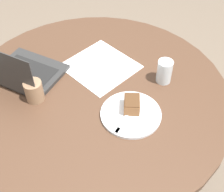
# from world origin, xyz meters

# --- Properties ---
(ground_plane) EXTENTS (12.00, 12.00, 0.00)m
(ground_plane) POSITION_xyz_m (0.00, 0.00, 0.00)
(ground_plane) COLOR #6B5B4C
(dining_table) EXTENTS (1.17, 1.17, 0.76)m
(dining_table) POSITION_xyz_m (0.00, 0.00, 0.63)
(dining_table) COLOR #4C3323
(dining_table) RESTS_ON ground_plane
(paper_document) EXTENTS (0.33, 0.32, 0.00)m
(paper_document) POSITION_xyz_m (-0.08, 0.14, 0.76)
(paper_document) COLOR white
(paper_document) RESTS_ON dining_table
(plate) EXTENTS (0.25, 0.25, 0.01)m
(plate) POSITION_xyz_m (0.20, -0.01, 0.77)
(plate) COLOR silver
(plate) RESTS_ON dining_table
(cake_slice) EXTENTS (0.10, 0.10, 0.05)m
(cake_slice) POSITION_xyz_m (0.19, 0.01, 0.80)
(cake_slice) COLOR brown
(cake_slice) RESTS_ON plate
(fork) EXTENTS (0.05, 0.17, 0.00)m
(fork) POSITION_xyz_m (0.21, -0.07, 0.78)
(fork) COLOR silver
(fork) RESTS_ON plate
(coffee_glass) EXTENTS (0.08, 0.08, 0.09)m
(coffee_glass) POSITION_xyz_m (-0.17, -0.19, 0.81)
(coffee_glass) COLOR #997556
(coffee_glass) RESTS_ON dining_table
(water_glass) EXTENTS (0.07, 0.07, 0.11)m
(water_glass) POSITION_xyz_m (0.20, 0.24, 0.81)
(water_glass) COLOR silver
(water_glass) RESTS_ON dining_table
(laptop) EXTENTS (0.34, 0.30, 0.22)m
(laptop) POSITION_xyz_m (-0.30, -0.13, 0.80)
(laptop) COLOR #2D2D2D
(laptop) RESTS_ON dining_table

